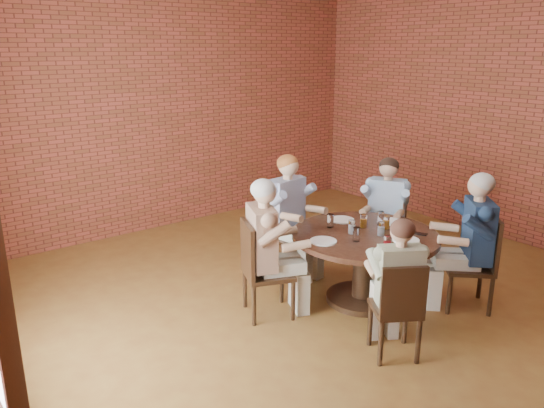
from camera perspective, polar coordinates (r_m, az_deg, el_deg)
floor at (r=5.55m, az=7.70°, el=-11.03°), size 7.00×7.00×0.00m
wall_back at (r=7.80m, az=-10.81°, el=9.97°), size 7.00×0.00×7.00m
wall_right at (r=7.68m, az=25.60°, el=8.56°), size 0.00×7.00×7.00m
dining_table at (r=5.51m, az=9.87°, el=-5.28°), size 1.48×1.48×0.75m
chair_a at (r=6.48m, az=12.16°, el=-2.25°), size 0.58×0.58×0.94m
diner_a at (r=6.35m, az=12.08°, el=-1.13°), size 0.82×0.77×1.33m
chair_b at (r=6.19m, az=1.32°, el=-2.62°), size 0.51×0.51×0.97m
diner_b at (r=6.07m, az=1.97°, el=-1.26°), size 0.64×0.76×1.40m
chair_c at (r=5.16m, az=-1.39°, el=-6.69°), size 0.59×0.59×0.96m
diner_c at (r=5.12m, az=-0.41°, el=-4.84°), size 0.84×0.78×1.38m
chair_d at (r=4.60m, az=13.44°, el=-10.73°), size 0.52×0.52×0.88m
diner_d at (r=4.60m, az=13.26°, el=-8.85°), size 0.71×0.74×1.24m
chair_e at (r=5.71m, az=21.28°, el=-5.50°), size 0.65×0.65×0.97m
diner_e at (r=5.62m, az=20.54°, el=-3.84°), size 0.89×0.89×1.39m
plate_a at (r=5.82m, az=12.61°, el=-1.85°), size 0.26×0.26×0.01m
plate_b at (r=5.79m, az=7.54°, el=-1.69°), size 0.26×0.26×0.01m
plate_c at (r=5.14m, az=5.54°, el=-3.99°), size 0.26×0.26×0.01m
plate_d at (r=5.31m, az=14.19°, el=-3.78°), size 0.26×0.26×0.01m
glass_a at (r=5.72m, az=11.59°, el=-1.47°), size 0.07×0.07×0.14m
glass_b at (r=5.59m, az=9.83°, el=-1.79°), size 0.07×0.07×0.14m
glass_c at (r=5.54m, az=6.30°, el=-1.81°), size 0.07×0.07×0.14m
glass_d at (r=5.38m, az=8.57°, el=-2.45°), size 0.07×0.07×0.14m
glass_e at (r=5.18m, az=9.07°, el=-3.25°), size 0.07×0.07×0.14m
glass_f at (r=5.01m, az=12.30°, el=-4.12°), size 0.07×0.07×0.14m
glass_g at (r=5.38m, az=11.65°, el=-2.62°), size 0.07×0.07×0.14m
glass_h at (r=5.59m, az=12.18°, el=-1.94°), size 0.07×0.07×0.14m
smartphone at (r=5.53m, az=15.66°, el=-3.10°), size 0.11×0.15×0.01m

